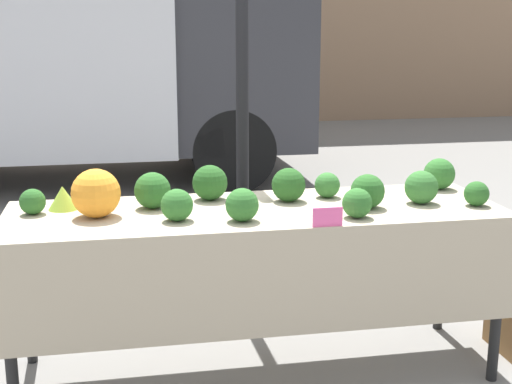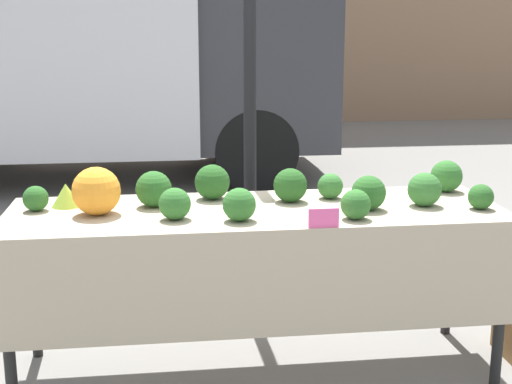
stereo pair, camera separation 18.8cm
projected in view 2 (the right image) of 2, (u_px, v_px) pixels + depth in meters
ground_plane at (256, 370)px, 3.48m from camera, size 40.00×40.00×0.00m
tent_pole at (250, 124)px, 3.91m from camera, size 0.07×0.07×2.23m
parked_truck at (87, 42)px, 7.53m from camera, size 4.68×2.28×2.75m
market_table at (258, 234)px, 3.25m from camera, size 2.29×0.72×0.82m
orange_cauliflower at (96, 191)px, 3.16m from camera, size 0.22×0.22×0.22m
romanesco_head at (66, 195)px, 3.32m from camera, size 0.14×0.14×0.11m
broccoli_head_0 at (481, 197)px, 3.27m from camera, size 0.12×0.12×0.12m
broccoli_head_1 at (212, 182)px, 3.45m from camera, size 0.17×0.17×0.17m
broccoli_head_2 at (356, 204)px, 3.10m from camera, size 0.13×0.13×0.13m
broccoli_head_3 at (154, 189)px, 3.31m from camera, size 0.17×0.17×0.17m
broccoli_head_4 at (175, 204)px, 3.09m from camera, size 0.14×0.14×0.14m
broccoli_head_5 at (290, 185)px, 3.40m from camera, size 0.16×0.16×0.16m
broccoli_head_6 at (36, 199)px, 3.24m from camera, size 0.12×0.12×0.12m
broccoli_head_7 at (239, 205)px, 3.07m from camera, size 0.15×0.15×0.15m
broccoli_head_8 at (330, 186)px, 3.47m from camera, size 0.12×0.12×0.12m
broccoli_head_9 at (369, 193)px, 3.26m from camera, size 0.16×0.16×0.16m
broccoli_head_10 at (446, 176)px, 3.61m from camera, size 0.16×0.16×0.16m
broccoli_head_11 at (425, 189)px, 3.32m from camera, size 0.16×0.16×0.16m
price_sign at (324, 218)px, 2.98m from camera, size 0.13×0.01×0.08m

